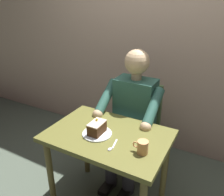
{
  "coord_description": "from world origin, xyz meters",
  "views": [
    {
      "loc": [
        -0.73,
        1.26,
        1.66
      ],
      "look_at": [
        0.02,
        -0.1,
        0.97
      ],
      "focal_mm": 36.61,
      "sensor_mm": 36.0,
      "label": 1
    }
  ],
  "objects_px": {
    "seated_person": "(131,116)",
    "dessert_spoon": "(112,147)",
    "dining_table": "(108,146)",
    "cake_slice": "(97,128)",
    "chair": "(138,124)",
    "coffee_cup": "(142,147)"
  },
  "relations": [
    {
      "from": "dining_table",
      "to": "dessert_spoon",
      "type": "distance_m",
      "value": 0.2
    },
    {
      "from": "cake_slice",
      "to": "coffee_cup",
      "type": "bearing_deg",
      "value": 172.83
    },
    {
      "from": "coffee_cup",
      "to": "dessert_spoon",
      "type": "relative_size",
      "value": 0.75
    },
    {
      "from": "dessert_spoon",
      "to": "seated_person",
      "type": "bearing_deg",
      "value": -79.19
    },
    {
      "from": "dining_table",
      "to": "coffee_cup",
      "type": "bearing_deg",
      "value": 163.56
    },
    {
      "from": "seated_person",
      "to": "dessert_spoon",
      "type": "distance_m",
      "value": 0.58
    },
    {
      "from": "dining_table",
      "to": "cake_slice",
      "type": "distance_m",
      "value": 0.18
    },
    {
      "from": "chair",
      "to": "dessert_spoon",
      "type": "height_order",
      "value": "chair"
    },
    {
      "from": "cake_slice",
      "to": "dessert_spoon",
      "type": "height_order",
      "value": "cake_slice"
    },
    {
      "from": "dining_table",
      "to": "dessert_spoon",
      "type": "xyz_separation_m",
      "value": [
        -0.11,
        0.13,
        0.11
      ]
    },
    {
      "from": "cake_slice",
      "to": "chair",
      "type": "bearing_deg",
      "value": -96.04
    },
    {
      "from": "chair",
      "to": "seated_person",
      "type": "bearing_deg",
      "value": 90.0
    },
    {
      "from": "cake_slice",
      "to": "coffee_cup",
      "type": "distance_m",
      "value": 0.38
    },
    {
      "from": "chair",
      "to": "seated_person",
      "type": "relative_size",
      "value": 0.71
    },
    {
      "from": "dessert_spoon",
      "to": "cake_slice",
      "type": "bearing_deg",
      "value": -26.44
    },
    {
      "from": "dining_table",
      "to": "chair",
      "type": "xyz_separation_m",
      "value": [
        0.0,
        -0.6,
        -0.12
      ]
    },
    {
      "from": "coffee_cup",
      "to": "dining_table",
      "type": "bearing_deg",
      "value": -16.44
    },
    {
      "from": "seated_person",
      "to": "dessert_spoon",
      "type": "relative_size",
      "value": 8.8
    },
    {
      "from": "chair",
      "to": "dessert_spoon",
      "type": "relative_size",
      "value": 6.25
    },
    {
      "from": "chair",
      "to": "dessert_spoon",
      "type": "distance_m",
      "value": 0.78
    },
    {
      "from": "chair",
      "to": "cake_slice",
      "type": "relative_size",
      "value": 6.26
    },
    {
      "from": "dining_table",
      "to": "coffee_cup",
      "type": "xyz_separation_m",
      "value": [
        -0.31,
        0.09,
        0.16
      ]
    }
  ]
}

